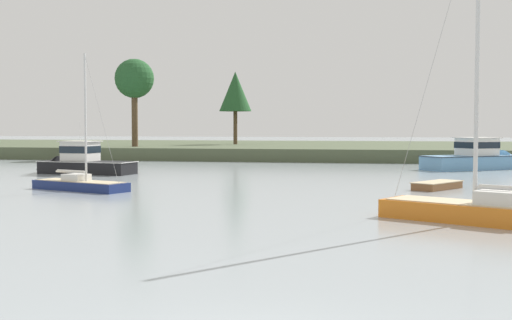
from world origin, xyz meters
TOP-DOWN VIEW (x-y plane):
  - far_shore_bank at (0.00, 77.86)m, footprint 199.01×40.28m
  - sailboat_navy at (-15.46, 25.95)m, footprint 6.59×3.96m
  - cruiser_black at (-21.83, 38.65)m, footprint 8.96×3.72m
  - sailboat_orange at (6.16, 16.48)m, footprint 8.64×6.10m
  - dinghy_wood at (5.23, 30.55)m, footprint 3.35×3.91m
  - cruiser_skyblue at (10.66, 50.22)m, footprint 10.39×8.29m
  - shore_tree_right at (-17.05, 74.97)m, footprint 4.26×4.26m
  - shore_tree_far_left at (-26.48, 63.14)m, footprint 4.58×4.58m

SIDE VIEW (x-z plane):
  - dinghy_wood at x=5.23m, z-range -0.16..0.48m
  - sailboat_navy at x=-15.46m, z-range -3.98..4.35m
  - sailboat_orange at x=6.16m, z-range -6.25..6.79m
  - cruiser_black at x=-21.83m, z-range -2.01..3.14m
  - cruiser_skyblue at x=10.66m, z-range -1.95..3.13m
  - far_shore_bank at x=0.00m, z-range 0.00..1.38m
  - shore_tree_right at x=-17.05m, z-range 3.49..13.07m
  - shore_tree_far_left at x=-26.48m, z-range 4.05..14.30m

